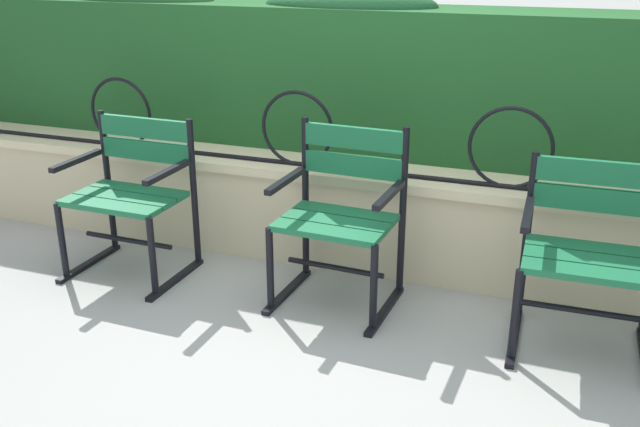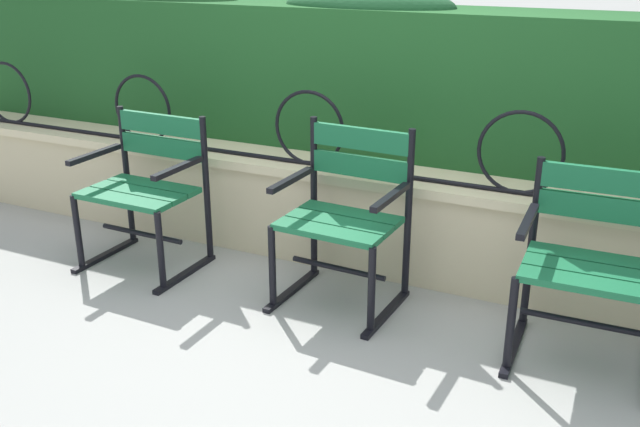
# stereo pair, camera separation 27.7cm
# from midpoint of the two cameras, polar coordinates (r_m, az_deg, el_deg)

# --- Properties ---
(ground_plane) EXTENTS (60.00, 60.00, 0.00)m
(ground_plane) POSITION_cam_midpoint_polar(r_m,az_deg,el_deg) (3.42, 1.63, -9.21)
(ground_plane) COLOR #9E9E99
(stone_wall) EXTENTS (6.70, 0.41, 0.56)m
(stone_wall) POSITION_cam_midpoint_polar(r_m,az_deg,el_deg) (3.98, 6.38, -0.34)
(stone_wall) COLOR beige
(stone_wall) RESTS_ON ground
(iron_arch_fence) EXTENTS (6.17, 0.02, 0.42)m
(iron_arch_fence) POSITION_cam_midpoint_polar(r_m,az_deg,el_deg) (3.88, 2.00, 6.25)
(iron_arch_fence) COLOR black
(iron_arch_fence) RESTS_ON stone_wall
(hedge_row) EXTENTS (6.56, 0.55, 0.93)m
(hedge_row) POSITION_cam_midpoint_polar(r_m,az_deg,el_deg) (4.20, 8.83, 10.88)
(hedge_row) COLOR #1E5123
(hedge_row) RESTS_ON stone_wall
(park_chair_left) EXTENTS (0.62, 0.53, 0.84)m
(park_chair_left) POSITION_cam_midpoint_polar(r_m,az_deg,el_deg) (4.02, -11.83, 2.21)
(park_chair_left) COLOR #19663D
(park_chair_left) RESTS_ON ground
(park_chair_centre) EXTENTS (0.60, 0.55, 0.89)m
(park_chair_centre) POSITION_cam_midpoint_polar(r_m,az_deg,el_deg) (3.52, 4.33, 0.02)
(park_chair_centre) COLOR #19663D
(park_chair_centre) RESTS_ON ground
(park_chair_right) EXTENTS (0.61, 0.54, 0.84)m
(park_chair_right) POSITION_cam_midpoint_polar(r_m,az_deg,el_deg) (3.28, 23.44, -3.53)
(park_chair_right) COLOR #19663D
(park_chair_right) RESTS_ON ground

